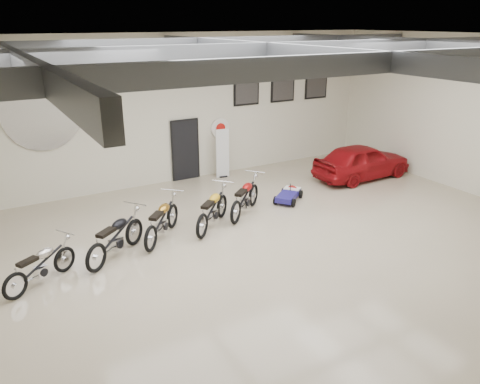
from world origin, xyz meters
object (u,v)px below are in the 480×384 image
motorcycle_yellow (212,209)px  vintage_car (362,161)px  motorcycle_silver (40,265)px  motorcycle_gold (162,219)px  banner_stand (222,153)px  motorcycle_black (115,236)px  motorcycle_red (245,197)px  go_kart (290,192)px

motorcycle_yellow → vintage_car: size_ratio=0.56×
motorcycle_silver → motorcycle_gold: bearing=-16.6°
motorcycle_gold → motorcycle_silver: bearing=148.6°
banner_stand → vintage_car: size_ratio=0.48×
banner_stand → motorcycle_black: banner_stand is taller
motorcycle_gold → motorcycle_red: (2.69, 0.35, 0.00)m
banner_stand → motorcycle_gold: 5.32m
motorcycle_black → vintage_car: bearing=-28.2°
motorcycle_yellow → motorcycle_red: motorcycle_red is taller
motorcycle_black → go_kart: (5.82, 1.07, -0.28)m
motorcycle_silver → motorcycle_red: motorcycle_red is taller
motorcycle_yellow → motorcycle_red: size_ratio=1.00×
banner_stand → motorcycle_gold: (-3.76, -3.75, -0.36)m
motorcycle_silver → vintage_car: 11.25m
motorcycle_yellow → motorcycle_black: bearing=146.8°
go_kart → vintage_car: size_ratio=0.39×
motorcycle_silver → motorcycle_gold: size_ratio=0.88×
motorcycle_gold → go_kart: motorcycle_gold is taller
motorcycle_black → motorcycle_red: bearing=-27.0°
motorcycle_yellow → motorcycle_silver: bearing=148.8°
vintage_car → banner_stand: bearing=57.7°
motorcycle_yellow → vintage_car: 6.66m
motorcycle_gold → motorcycle_black: bearing=150.8°
motorcycle_red → go_kart: (1.82, 0.30, -0.28)m
motorcycle_silver → go_kart: 7.72m
banner_stand → motorcycle_yellow: size_ratio=0.86×
motorcycle_gold → motorcycle_red: size_ratio=0.99×
motorcycle_gold → vintage_car: size_ratio=0.56×
motorcycle_red → motorcycle_yellow: bearing=156.6°
motorcycle_black → motorcycle_gold: 1.38m
motorcycle_gold → vintage_car: (8.01, 1.15, 0.09)m
motorcycle_yellow → banner_stand: bearing=16.8°
motorcycle_black → motorcycle_yellow: 2.80m
banner_stand → motorcycle_red: banner_stand is taller
motorcycle_black → motorcycle_gold: (1.32, 0.41, -0.01)m
motorcycle_black → motorcycle_red: size_ratio=1.01×
go_kart → vintage_car: (3.50, 0.50, 0.37)m
banner_stand → motorcycle_yellow: bearing=-116.3°
motorcycle_black → go_kart: size_ratio=1.44×
motorcycle_gold → banner_stand: bearing=-1.7°
motorcycle_silver → motorcycle_black: size_ratio=0.86×
motorcycle_gold → motorcycle_red: motorcycle_red is taller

